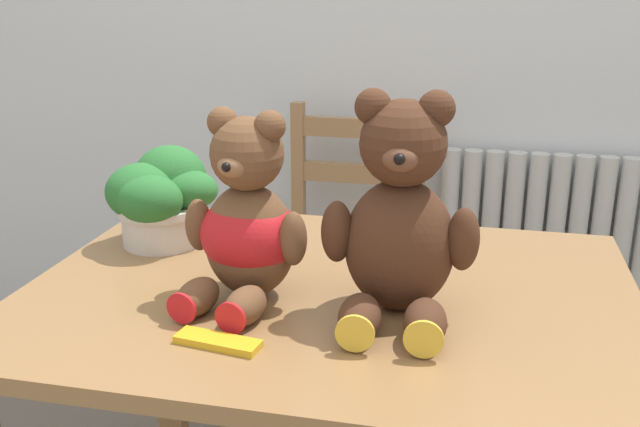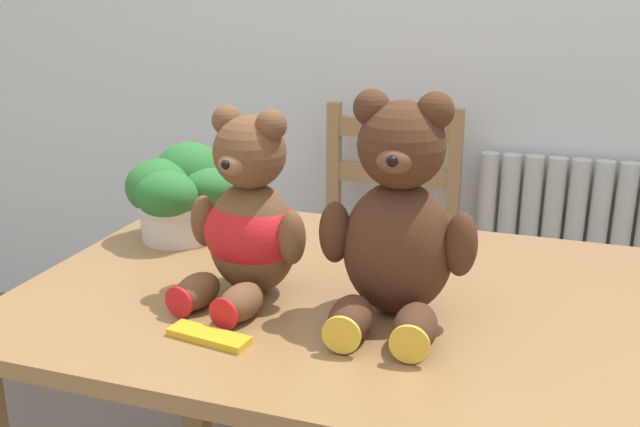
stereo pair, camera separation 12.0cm
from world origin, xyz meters
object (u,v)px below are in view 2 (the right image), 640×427
Objects in this scene: wooden_chair_behind at (379,267)px; teddy_bear_right at (398,224)px; teddy_bear_left at (249,222)px; potted_plant at (179,191)px; chocolate_bar at (209,336)px.

teddy_bear_right reaches higher than wooden_chair_behind.
teddy_bear_right is at bearing 105.14° from wooden_chair_behind.
teddy_bear_left is 1.46× the size of potted_plant.
wooden_chair_behind is 1.15m from chocolate_bar.
teddy_bear_right is (0.26, -0.01, 0.03)m from teddy_bear_left.
wooden_chair_behind reaches higher than chocolate_bar.
teddy_bear_left is 0.35m from potted_plant.
chocolate_bar is at bearing 33.19° from teddy_bear_right.
teddy_bear_right reaches higher than chocolate_bar.
wooden_chair_behind is 1.07m from teddy_bear_right.
chocolate_bar is (-0.00, -1.10, 0.32)m from wooden_chair_behind.
wooden_chair_behind is at bearing -80.75° from teddy_bear_left.
wooden_chair_behind is 2.49× the size of teddy_bear_right.
chocolate_bar is at bearing 103.03° from teddy_bear_left.
potted_plant reaches higher than chocolate_bar.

